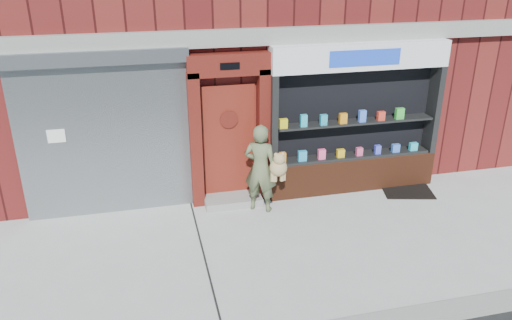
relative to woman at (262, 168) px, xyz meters
name	(u,v)px	position (x,y,z in m)	size (l,w,h in m)	color
ground	(296,245)	(0.25, -1.34, -0.86)	(80.00, 80.00, 0.00)	#9E9E99
shutter_bay	(103,125)	(-2.75, 0.59, 0.86)	(3.10, 0.30, 3.04)	gray
red_door_bay	(230,130)	(-0.50, 0.52, 0.60)	(1.52, 0.58, 2.90)	#4B110C
pharmacy_bay	(354,125)	(2.00, 0.47, 0.51)	(3.50, 0.41, 3.00)	#522413
woman	(262,168)	(0.00, 0.00, 0.00)	(0.83, 0.66, 1.70)	#56613F
doormat	(407,191)	(3.08, 0.03, -0.85)	(0.98, 0.69, 0.02)	black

